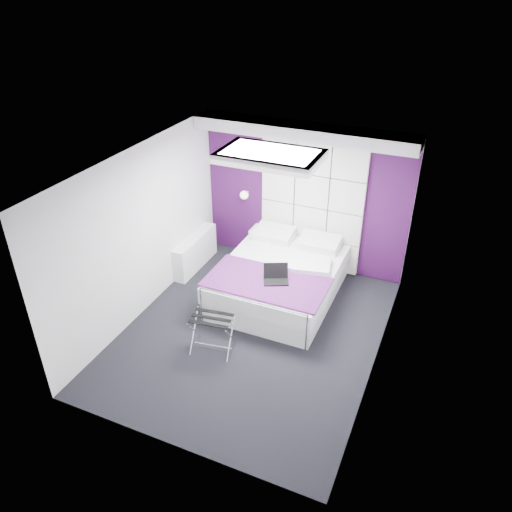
{
  "coord_description": "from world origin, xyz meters",
  "views": [
    {
      "loc": [
        2.36,
        -5.3,
        4.79
      ],
      "look_at": [
        -0.1,
        0.35,
        1.11
      ],
      "focal_mm": 35.0,
      "sensor_mm": 36.0,
      "label": 1
    }
  ],
  "objects_px": {
    "bed": "(280,279)",
    "luggage_rack": "(212,333)",
    "laptop": "(277,277)",
    "wall_lamp": "(245,194)",
    "radiator": "(195,252)",
    "nightstand": "(265,231)"
  },
  "relations": [
    {
      "from": "luggage_rack",
      "to": "nightstand",
      "type": "bearing_deg",
      "value": 87.5
    },
    {
      "from": "wall_lamp",
      "to": "nightstand",
      "type": "xyz_separation_m",
      "value": [
        0.41,
        -0.04,
        -0.62
      ]
    },
    {
      "from": "radiator",
      "to": "bed",
      "type": "distance_m",
      "value": 1.73
    },
    {
      "from": "wall_lamp",
      "to": "bed",
      "type": "height_order",
      "value": "wall_lamp"
    },
    {
      "from": "wall_lamp",
      "to": "radiator",
      "type": "xyz_separation_m",
      "value": [
        -0.64,
        -0.76,
        -0.92
      ]
    },
    {
      "from": "nightstand",
      "to": "luggage_rack",
      "type": "distance_m",
      "value": 2.61
    },
    {
      "from": "luggage_rack",
      "to": "laptop",
      "type": "relative_size",
      "value": 1.55
    },
    {
      "from": "bed",
      "to": "luggage_rack",
      "type": "bearing_deg",
      "value": -103.73
    },
    {
      "from": "nightstand",
      "to": "laptop",
      "type": "xyz_separation_m",
      "value": [
        0.8,
        -1.44,
        0.09
      ]
    },
    {
      "from": "radiator",
      "to": "nightstand",
      "type": "xyz_separation_m",
      "value": [
        1.05,
        0.72,
        0.3
      ]
    },
    {
      "from": "radiator",
      "to": "luggage_rack",
      "type": "relative_size",
      "value": 2.12
    },
    {
      "from": "radiator",
      "to": "nightstand",
      "type": "height_order",
      "value": "nightstand"
    },
    {
      "from": "bed",
      "to": "luggage_rack",
      "type": "xyz_separation_m",
      "value": [
        -0.39,
        -1.6,
        -0.05
      ]
    },
    {
      "from": "wall_lamp",
      "to": "luggage_rack",
      "type": "xyz_separation_m",
      "value": [
        0.68,
        -2.62,
        -0.94
      ]
    },
    {
      "from": "wall_lamp",
      "to": "bed",
      "type": "relative_size",
      "value": 0.07
    },
    {
      "from": "bed",
      "to": "wall_lamp",
      "type": "bearing_deg",
      "value": 136.5
    },
    {
      "from": "bed",
      "to": "laptop",
      "type": "distance_m",
      "value": 0.6
    },
    {
      "from": "laptop",
      "to": "wall_lamp",
      "type": "bearing_deg",
      "value": 104.21
    },
    {
      "from": "wall_lamp",
      "to": "laptop",
      "type": "height_order",
      "value": "wall_lamp"
    },
    {
      "from": "laptop",
      "to": "nightstand",
      "type": "bearing_deg",
      "value": 94.04
    },
    {
      "from": "radiator",
      "to": "bed",
      "type": "xyz_separation_m",
      "value": [
        1.71,
        -0.26,
        0.03
      ]
    },
    {
      "from": "luggage_rack",
      "to": "laptop",
      "type": "bearing_deg",
      "value": 56.8
    }
  ]
}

